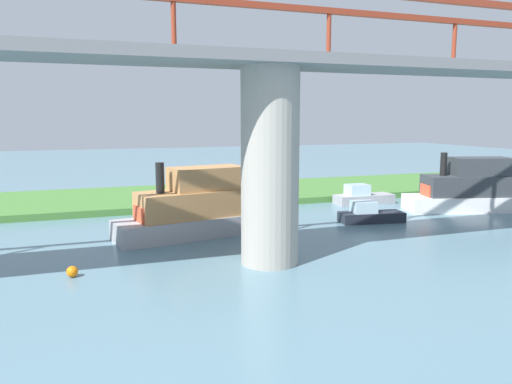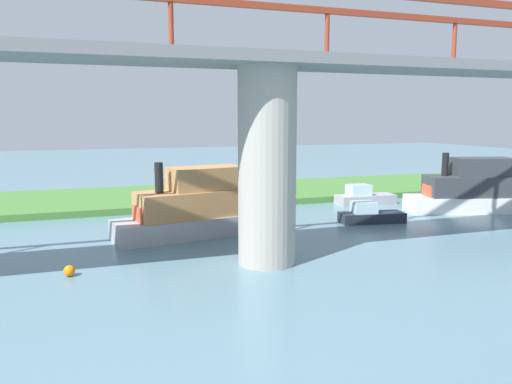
% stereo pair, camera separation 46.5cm
% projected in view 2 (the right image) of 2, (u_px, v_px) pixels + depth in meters
% --- Properties ---
extents(ground_plane, '(160.00, 160.00, 0.00)m').
position_uv_depth(ground_plane, '(246.00, 208.00, 39.06)').
color(ground_plane, slate).
extents(grassy_bank, '(80.00, 12.00, 0.50)m').
position_uv_depth(grassy_bank, '(225.00, 194.00, 44.63)').
color(grassy_bank, '#427533').
rests_on(grassy_bank, ground).
extents(bridge_pylon, '(2.76, 2.76, 9.33)m').
position_uv_depth(bridge_pylon, '(267.00, 167.00, 23.57)').
color(bridge_pylon, '#9E998E').
rests_on(bridge_pylon, ground).
extents(bridge_span, '(56.76, 4.30, 3.25)m').
position_uv_depth(bridge_span, '(267.00, 55.00, 22.82)').
color(bridge_span, slate).
rests_on(bridge_span, bridge_pylon).
extents(person_on_bank, '(0.48, 0.48, 1.39)m').
position_uv_depth(person_on_bank, '(228.00, 187.00, 41.99)').
color(person_on_bank, '#2D334C').
rests_on(person_on_bank, grassy_bank).
extents(mooring_post, '(0.20, 0.20, 0.90)m').
position_uv_depth(mooring_post, '(167.00, 197.00, 38.37)').
color(mooring_post, brown).
rests_on(mooring_post, grassy_bank).
extents(houseboat_blue, '(9.15, 4.44, 4.48)m').
position_uv_depth(houseboat_blue, '(193.00, 208.00, 29.70)').
color(houseboat_blue, '#99999E').
rests_on(houseboat_blue, ground).
extents(motorboat_red, '(9.11, 5.17, 4.42)m').
position_uv_depth(motorboat_red, '(470.00, 190.00, 37.41)').
color(motorboat_red, white).
rests_on(motorboat_red, ground).
extents(skiff_small, '(4.52, 2.21, 1.44)m').
position_uv_depth(skiff_small, '(370.00, 215.00, 33.54)').
color(skiff_small, '#1E232D').
rests_on(skiff_small, ground).
extents(motorboat_white, '(4.92, 1.89, 1.62)m').
position_uv_depth(motorboat_white, '(364.00, 197.00, 40.68)').
color(motorboat_white, '#99999E').
rests_on(motorboat_white, ground).
extents(marker_buoy, '(0.50, 0.50, 0.50)m').
position_uv_depth(marker_buoy, '(69.00, 271.00, 22.17)').
color(marker_buoy, orange).
rests_on(marker_buoy, ground).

